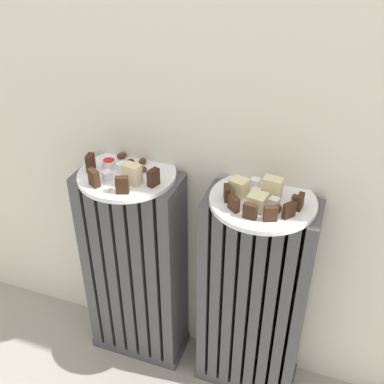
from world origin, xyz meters
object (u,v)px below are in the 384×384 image
radiator_left (136,271)px  radiator_right (253,301)px  plate_left (127,175)px  fork (119,180)px  jam_bowl_left (109,163)px  plate_right (263,201)px

radiator_left → radiator_right: 0.35m
plate_left → fork: bearing=-91.0°
radiator_right → plate_left: bearing=180.0°
fork → radiator_right: bearing=7.0°
plate_left → jam_bowl_left: size_ratio=6.96×
radiator_left → plate_right: plate_right is taller
plate_left → fork: size_ratio=2.53×
fork → plate_left: bearing=89.0°
radiator_right → jam_bowl_left: 0.54m
radiator_left → jam_bowl_left: 0.35m
plate_left → radiator_left: bearing=0.0°
radiator_right → plate_right: 0.33m
radiator_right → jam_bowl_left: jam_bowl_left is taller
jam_bowl_left → fork: bearing=-44.6°
radiator_right → fork: size_ratio=6.40×
radiator_left → plate_right: (0.35, 0.00, 0.33)m
plate_left → plate_right: (0.35, 0.00, 0.00)m
radiator_right → fork: fork is taller
jam_bowl_left → fork: size_ratio=0.36×
radiator_right → fork: bearing=-173.0°
radiator_right → plate_right: plate_right is taller
jam_bowl_left → plate_right: bearing=-1.4°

